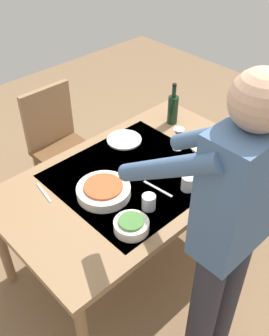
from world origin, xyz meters
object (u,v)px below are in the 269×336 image
(wine_bottle, at_px, (173,109))
(water_cup_near_left, at_px, (190,168))
(chair_near, at_px, (58,140))
(dinner_plate_near, at_px, (207,145))
(side_bowl_salad, at_px, (131,225))
(water_cup_near_right, at_px, (149,202))
(person_server, at_px, (228,227))
(dining_table, at_px, (135,183))
(dinner_plate_far, at_px, (124,140))
(wine_glass_left, at_px, (178,135))
(serving_bowl_pasta, at_px, (104,190))
(water_cup_far_left, at_px, (188,183))

(wine_bottle, bearing_deg, water_cup_near_left, 52.39)
(chair_near, xyz_separation_m, dinner_plate_near, (-0.52, 0.97, 0.20))
(chair_near, distance_m, side_bowl_salad, 1.23)
(water_cup_near_left, xyz_separation_m, side_bowl_salad, (0.55, 0.08, -0.02))
(wine_bottle, bearing_deg, water_cup_near_right, 34.08)
(water_cup_near_left, bearing_deg, wine_bottle, -127.61)
(chair_near, height_order, water_cup_near_right, chair_near)
(chair_near, distance_m, person_server, 1.66)
(dining_table, height_order, dinner_plate_near, dinner_plate_near)
(water_cup_near_left, bearing_deg, dinner_plate_far, -85.45)
(wine_glass_left, bearing_deg, wine_bottle, -131.95)
(serving_bowl_pasta, xyz_separation_m, dinner_plate_near, (-0.79, 0.10, -0.03))
(person_server, bearing_deg, wine_glass_left, -125.56)
(wine_glass_left, xyz_separation_m, dinner_plate_near, (-0.16, 0.11, -0.10))
(side_bowl_salad, distance_m, dinner_plate_far, 0.79)
(wine_glass_left, xyz_separation_m, serving_bowl_pasta, (0.62, 0.01, -0.07))
(wine_bottle, xyz_separation_m, dinner_plate_near, (0.05, 0.35, -0.10))
(wine_bottle, bearing_deg, wine_glass_left, 48.05)
(side_bowl_salad, bearing_deg, chair_near, -106.02)
(serving_bowl_pasta, height_order, dinner_plate_far, serving_bowl_pasta)
(chair_near, relative_size, water_cup_near_right, 10.53)
(water_cup_near_right, relative_size, side_bowl_salad, 0.48)
(person_server, bearing_deg, dinner_plate_far, -108.30)
(person_server, xyz_separation_m, serving_bowl_pasta, (0.09, -0.73, -0.21))
(person_server, distance_m, dinner_plate_far, 1.12)
(serving_bowl_pasta, distance_m, dinner_plate_near, 0.79)
(water_cup_near_right, height_order, side_bowl_salad, water_cup_near_right)
(dining_table, xyz_separation_m, water_cup_near_right, (0.14, 0.25, 0.11))
(person_server, xyz_separation_m, water_cup_near_left, (-0.39, -0.52, -0.19))
(water_cup_near_right, bearing_deg, water_cup_far_left, 171.06)
(wine_glass_left, relative_size, water_cup_near_right, 1.75)
(wine_glass_left, height_order, dinner_plate_near, wine_glass_left)
(person_server, relative_size, wine_glass_left, 11.19)
(wine_bottle, distance_m, water_cup_near_left, 0.58)
(chair_near, height_order, dinner_plate_far, chair_near)
(chair_near, distance_m, wine_bottle, 0.89)
(wine_glass_left, distance_m, dinner_plate_far, 0.37)
(dining_table, xyz_separation_m, wine_glass_left, (-0.38, -0.00, 0.17))
(water_cup_near_right, xyz_separation_m, side_bowl_salad, (0.17, 0.05, -0.01))
(dining_table, relative_size, dinner_plate_far, 6.98)
(water_cup_far_left, bearing_deg, wine_glass_left, -129.56)
(wine_bottle, relative_size, water_cup_near_left, 2.84)
(chair_near, xyz_separation_m, water_cup_near_left, (-0.21, 1.08, 0.25))
(serving_bowl_pasta, height_order, side_bowl_salad, same)
(chair_near, distance_m, wine_glass_left, 0.97)
(water_cup_far_left, height_order, dinner_plate_near, water_cup_far_left)
(chair_near, relative_size, serving_bowl_pasta, 3.03)
(dining_table, height_order, person_server, person_server)
(water_cup_far_left, bearing_deg, chair_near, -84.69)
(serving_bowl_pasta, bearing_deg, water_cup_near_right, 113.57)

